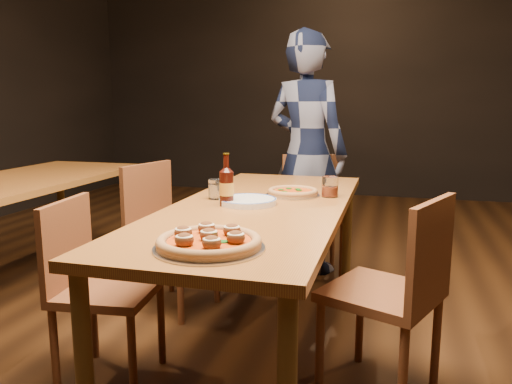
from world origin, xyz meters
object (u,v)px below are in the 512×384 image
(table_main, at_px, (259,219))
(chair_main_e, at_px, (381,292))
(diner, at_px, (307,153))
(plate_stack, at_px, (248,201))
(pizza_meatball, at_px, (209,241))
(chair_end, at_px, (313,214))
(pizza_margherita, at_px, (293,192))
(water_glass, at_px, (216,189))
(chair_main_sw, at_px, (174,234))
(chair_main_nw, at_px, (109,289))
(amber_glass, at_px, (330,187))
(table_left, at_px, (9,192))
(beer_bottle, at_px, (227,187))

(table_main, height_order, chair_main_e, chair_main_e)
(chair_main_e, xyz_separation_m, diner, (-0.59, 1.54, 0.41))
(plate_stack, bearing_deg, pizza_meatball, -83.42)
(chair_end, distance_m, pizza_margherita, 1.00)
(water_glass, bearing_deg, chair_main_sw, 140.59)
(plate_stack, height_order, water_glass, water_glass)
(chair_main_sw, bearing_deg, chair_main_nw, -161.18)
(chair_end, height_order, amber_glass, chair_end)
(table_left, relative_size, chair_main_e, 2.21)
(table_main, bearing_deg, chair_main_nw, -143.31)
(chair_main_sw, height_order, chair_end, chair_main_sw)
(table_main, bearing_deg, chair_main_e, -19.25)
(pizza_meatball, relative_size, beer_bottle, 1.54)
(water_glass, height_order, amber_glass, amber_glass)
(table_main, xyz_separation_m, plate_stack, (-0.06, 0.00, 0.08))
(chair_end, height_order, water_glass, chair_end)
(chair_main_e, distance_m, pizza_meatball, 0.84)
(water_glass, bearing_deg, plate_stack, -23.06)
(pizza_meatball, distance_m, amber_glass, 1.07)
(beer_bottle, relative_size, water_glass, 2.43)
(chair_main_e, distance_m, pizza_margherita, 0.75)
(chair_main_e, distance_m, diner, 1.70)
(chair_main_nw, height_order, beer_bottle, beer_bottle)
(pizza_meatball, xyz_separation_m, pizza_margherita, (0.08, 1.03, -0.01))
(chair_main_e, bearing_deg, water_glass, -85.97)
(table_left, height_order, diner, diner)
(chair_main_nw, xyz_separation_m, chair_main_e, (1.15, 0.22, 0.03))
(table_left, xyz_separation_m, diner, (1.70, 1.04, 0.19))
(chair_main_sw, relative_size, beer_bottle, 3.75)
(plate_stack, bearing_deg, diner, 87.75)
(table_main, height_order, pizza_margherita, pizza_margherita)
(table_left, height_order, chair_main_nw, chair_main_nw)
(chair_main_e, bearing_deg, pizza_margherita, -112.32)
(table_main, relative_size, pizza_margherita, 7.12)
(table_main, xyz_separation_m, diner, (-0.00, 1.34, 0.19))
(chair_main_nw, height_order, chair_main_sw, chair_main_sw)
(beer_bottle, bearing_deg, chair_main_e, -11.03)
(table_left, relative_size, pizza_meatball, 5.35)
(diner, bearing_deg, chair_main_nw, 93.11)
(table_left, xyz_separation_m, plate_stack, (1.64, -0.30, 0.08))
(chair_main_e, relative_size, diner, 0.52)
(chair_main_sw, xyz_separation_m, plate_stack, (0.58, -0.40, 0.31))
(amber_glass, bearing_deg, chair_main_e, -60.16)
(table_main, distance_m, amber_glass, 0.44)
(chair_end, relative_size, pizza_meatball, 2.38)
(table_main, bearing_deg, amber_glass, 44.26)
(chair_main_e, distance_m, plate_stack, 0.74)
(beer_bottle, relative_size, amber_glass, 2.31)
(chair_main_sw, relative_size, plate_stack, 3.29)
(table_main, distance_m, table_left, 1.73)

